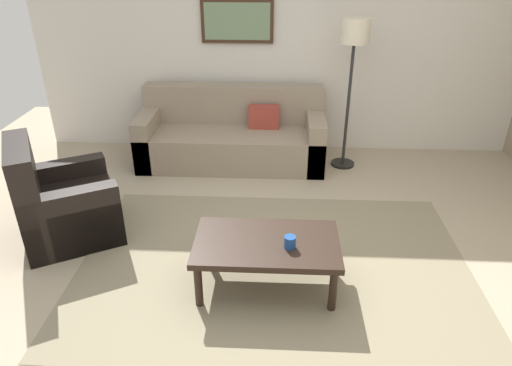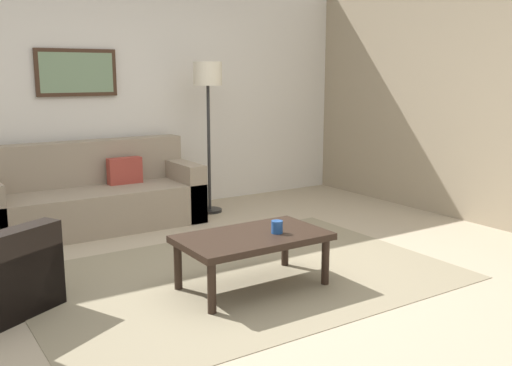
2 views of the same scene
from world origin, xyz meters
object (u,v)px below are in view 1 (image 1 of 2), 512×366
(couch_main, at_px, (233,137))
(armchair_leather, at_px, (60,207))
(lamp_standing, at_px, (354,47))
(coffee_table, at_px, (267,247))
(framed_artwork, at_px, (237,21))
(cup, at_px, (290,242))

(couch_main, xyz_separation_m, armchair_leather, (-1.38, -1.78, 0.01))
(couch_main, distance_m, lamp_standing, 1.75)
(armchair_leather, relative_size, coffee_table, 0.99)
(armchair_leather, height_order, lamp_standing, lamp_standing)
(couch_main, xyz_separation_m, coffee_table, (0.49, -2.37, 0.06))
(coffee_table, xyz_separation_m, framed_artwork, (-0.44, 2.77, 1.23))
(coffee_table, bearing_deg, framed_artwork, 99.07)
(lamp_standing, bearing_deg, couch_main, 175.54)
(armchair_leather, distance_m, cup, 2.15)
(couch_main, relative_size, coffee_table, 1.99)
(armchair_leather, height_order, coffee_table, armchair_leather)
(coffee_table, distance_m, cup, 0.21)
(couch_main, bearing_deg, coffee_table, -78.41)
(couch_main, relative_size, cup, 23.10)
(armchair_leather, distance_m, coffee_table, 1.96)
(coffee_table, relative_size, framed_artwork, 1.29)
(lamp_standing, bearing_deg, framed_artwork, 158.85)
(couch_main, relative_size, framed_artwork, 2.57)
(lamp_standing, xyz_separation_m, framed_artwork, (-1.30, 0.50, 0.18))
(lamp_standing, bearing_deg, armchair_leather, -148.43)
(cup, distance_m, lamp_standing, 2.61)
(couch_main, bearing_deg, framed_artwork, 83.69)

